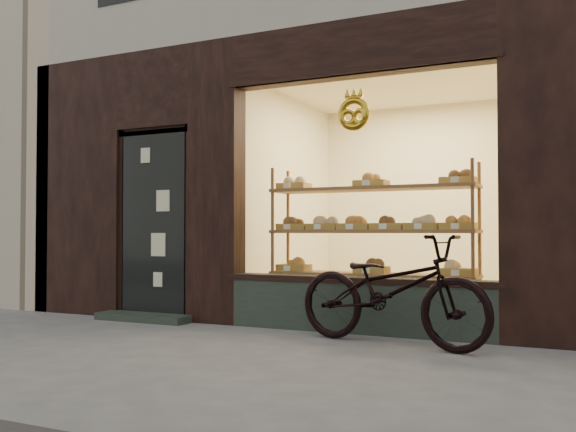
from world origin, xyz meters
The scene contains 3 objects.
ground centered at (0.00, 0.00, 0.00)m, with size 90.00×90.00×0.00m, color #565656.
display_shelf centered at (0.45, 2.55, 0.86)m, with size 2.20×0.45×1.70m.
bicycle centered at (0.95, 1.58, 0.49)m, with size 0.65×1.86×0.97m, color black.
Camera 1 is at (2.59, -3.89, 0.99)m, focal length 40.00 mm.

